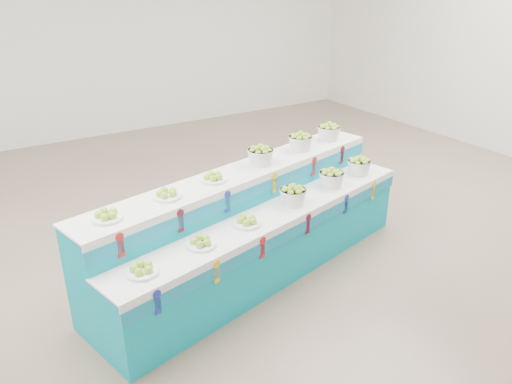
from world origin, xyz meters
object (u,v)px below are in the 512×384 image
(basket_lower_left, at_px, (293,195))
(plate_upper_mid, at_px, (167,193))
(display_stand, at_px, (256,225))
(basket_upper_right, at_px, (329,132))

(basket_lower_left, xyz_separation_m, plate_upper_mid, (-1.24, 0.17, 0.25))
(display_stand, relative_size, plate_upper_mid, 14.47)
(display_stand, xyz_separation_m, basket_lower_left, (0.33, -0.15, 0.31))
(display_stand, relative_size, basket_lower_left, 13.57)
(basket_lower_left, height_order, basket_upper_right, basket_upper_right)
(display_stand, xyz_separation_m, plate_upper_mid, (-0.90, 0.02, 0.56))
(basket_lower_left, xyz_separation_m, basket_upper_right, (1.00, 0.70, 0.30))
(display_stand, bearing_deg, basket_lower_left, -37.63)
(basket_upper_right, bearing_deg, display_stand, -157.81)
(basket_lower_left, bearing_deg, display_stand, 155.67)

